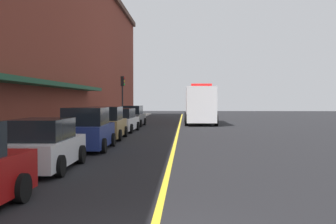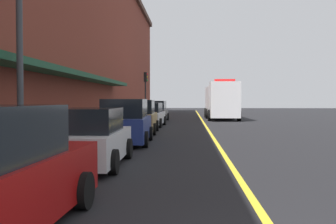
{
  "view_description": "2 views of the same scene",
  "coord_description": "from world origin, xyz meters",
  "px_view_note": "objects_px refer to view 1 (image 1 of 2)",
  "views": [
    {
      "loc": [
        0.54,
        -5.33,
        2.2
      ],
      "look_at": [
        -0.74,
        24.24,
        1.37
      ],
      "focal_mm": 43.29,
      "sensor_mm": 36.0,
      "label": 1
    },
    {
      "loc": [
        -1.19,
        -3.03,
        1.87
      ],
      "look_at": [
        -2.69,
        23.4,
        0.99
      ],
      "focal_mm": 39.84,
      "sensor_mm": 36.0,
      "label": 2
    }
  ],
  "objects_px": {
    "parking_meter_1": "(74,122)",
    "parked_car_5": "(133,117)",
    "parked_car_1": "(44,146)",
    "parked_car_2": "(87,130)",
    "parked_car_3": "(106,124)",
    "traffic_light_near": "(123,90)",
    "parked_car_4": "(122,121)",
    "box_truck": "(200,105)"
  },
  "relations": [
    {
      "from": "box_truck",
      "to": "traffic_light_near",
      "type": "relative_size",
      "value": 2.12
    },
    {
      "from": "parked_car_4",
      "to": "parking_meter_1",
      "type": "xyz_separation_m",
      "value": [
        -1.38,
        -7.32,
        0.28
      ]
    },
    {
      "from": "parked_car_1",
      "to": "parked_car_2",
      "type": "distance_m",
      "value": 5.29
    },
    {
      "from": "traffic_light_near",
      "to": "parking_meter_1",
      "type": "bearing_deg",
      "value": -90.22
    },
    {
      "from": "parked_car_3",
      "to": "box_truck",
      "type": "relative_size",
      "value": 0.49
    },
    {
      "from": "parked_car_3",
      "to": "parking_meter_1",
      "type": "distance_m",
      "value": 2.37
    },
    {
      "from": "parking_meter_1",
      "to": "parked_car_5",
      "type": "bearing_deg",
      "value": 84.51
    },
    {
      "from": "parked_car_5",
      "to": "parking_meter_1",
      "type": "relative_size",
      "value": 3.67
    },
    {
      "from": "parked_car_1",
      "to": "parked_car_5",
      "type": "xyz_separation_m",
      "value": [
        -0.07,
        22.12,
        0.06
      ]
    },
    {
      "from": "parked_car_5",
      "to": "parked_car_2",
      "type": "bearing_deg",
      "value": -178.59
    },
    {
      "from": "parking_meter_1",
      "to": "traffic_light_near",
      "type": "distance_m",
      "value": 16.34
    },
    {
      "from": "parked_car_1",
      "to": "box_truck",
      "type": "xyz_separation_m",
      "value": [
        5.85,
        25.81,
        0.98
      ]
    },
    {
      "from": "parked_car_1",
      "to": "traffic_light_near",
      "type": "height_order",
      "value": "traffic_light_near"
    },
    {
      "from": "parked_car_5",
      "to": "parked_car_1",
      "type": "bearing_deg",
      "value": -178.93
    },
    {
      "from": "box_truck",
      "to": "parking_meter_1",
      "type": "bearing_deg",
      "value": -22.96
    },
    {
      "from": "parked_car_4",
      "to": "traffic_light_near",
      "type": "bearing_deg",
      "value": 10.59
    },
    {
      "from": "traffic_light_near",
      "to": "parked_car_5",
      "type": "bearing_deg",
      "value": -63.14
    },
    {
      "from": "parked_car_1",
      "to": "traffic_light_near",
      "type": "distance_m",
      "value": 24.76
    },
    {
      "from": "parked_car_1",
      "to": "parked_car_4",
      "type": "distance_m",
      "value": 15.71
    },
    {
      "from": "parked_car_3",
      "to": "traffic_light_near",
      "type": "xyz_separation_m",
      "value": [
        -1.27,
        14.26,
        2.29
      ]
    },
    {
      "from": "parking_meter_1",
      "to": "parked_car_3",
      "type": "bearing_deg",
      "value": 55.74
    },
    {
      "from": "parked_car_4",
      "to": "box_truck",
      "type": "bearing_deg",
      "value": -27.98
    },
    {
      "from": "parked_car_1",
      "to": "parked_car_3",
      "type": "bearing_deg",
      "value": -0.74
    },
    {
      "from": "box_truck",
      "to": "traffic_light_near",
      "type": "xyz_separation_m",
      "value": [
        -7.18,
        -1.2,
        1.41
      ]
    },
    {
      "from": "parked_car_1",
      "to": "parked_car_4",
      "type": "xyz_separation_m",
      "value": [
        -0.01,
        15.71,
        0.01
      ]
    },
    {
      "from": "parked_car_1",
      "to": "parked_car_5",
      "type": "relative_size",
      "value": 0.85
    },
    {
      "from": "box_truck",
      "to": "parking_meter_1",
      "type": "distance_m",
      "value": 18.87
    },
    {
      "from": "parked_car_2",
      "to": "parked_car_5",
      "type": "xyz_separation_m",
      "value": [
        -0.16,
        16.83,
        -0.05
      ]
    },
    {
      "from": "parked_car_2",
      "to": "traffic_light_near",
      "type": "relative_size",
      "value": 0.98
    },
    {
      "from": "parked_car_1",
      "to": "box_truck",
      "type": "bearing_deg",
      "value": -13.87
    },
    {
      "from": "parked_car_3",
      "to": "parked_car_1",
      "type": "bearing_deg",
      "value": 178.6
    },
    {
      "from": "parked_car_5",
      "to": "box_truck",
      "type": "distance_m",
      "value": 7.04
    },
    {
      "from": "traffic_light_near",
      "to": "parked_car_3",
      "type": "bearing_deg",
      "value": -84.93
    },
    {
      "from": "parked_car_3",
      "to": "parked_car_5",
      "type": "bearing_deg",
      "value": -1.73
    },
    {
      "from": "parked_car_2",
      "to": "parking_meter_1",
      "type": "xyz_separation_m",
      "value": [
        -1.47,
        3.11,
        0.18
      ]
    },
    {
      "from": "parked_car_1",
      "to": "parked_car_3",
      "type": "height_order",
      "value": "parked_car_3"
    },
    {
      "from": "parking_meter_1",
      "to": "traffic_light_near",
      "type": "bearing_deg",
      "value": 89.78
    },
    {
      "from": "parked_car_2",
      "to": "parked_car_4",
      "type": "bearing_deg",
      "value": -1.28
    },
    {
      "from": "parked_car_1",
      "to": "parked_car_3",
      "type": "xyz_separation_m",
      "value": [
        -0.07,
        10.34,
        0.1
      ]
    },
    {
      "from": "parked_car_4",
      "to": "parked_car_5",
      "type": "relative_size",
      "value": 0.96
    },
    {
      "from": "parked_car_2",
      "to": "parked_car_3",
      "type": "bearing_deg",
      "value": -0.13
    },
    {
      "from": "parked_car_3",
      "to": "traffic_light_near",
      "type": "relative_size",
      "value": 1.03
    }
  ]
}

